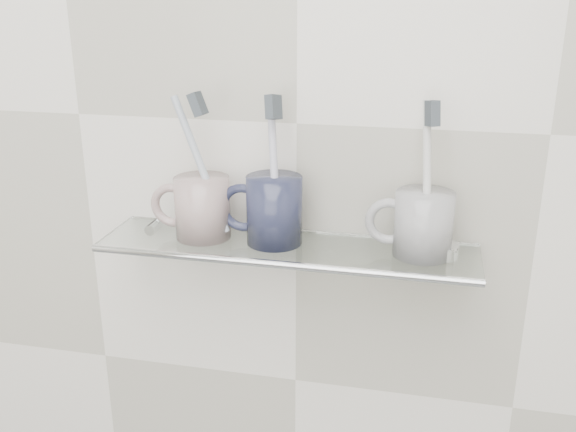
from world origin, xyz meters
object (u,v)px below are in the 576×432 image
(shelf_glass, at_px, (287,248))
(mug_left, at_px, (203,208))
(mug_center, at_px, (274,210))
(mug_right, at_px, (424,224))

(shelf_glass, xyz_separation_m, mug_left, (-0.12, 0.00, 0.05))
(mug_center, bearing_deg, mug_left, 179.07)
(shelf_glass, distance_m, mug_center, 0.05)
(shelf_glass, height_order, mug_right, mug_right)
(shelf_glass, bearing_deg, mug_left, 177.56)
(mug_center, bearing_deg, shelf_glass, -16.79)
(mug_left, xyz_separation_m, mug_right, (0.29, 0.00, -0.00))
(shelf_glass, distance_m, mug_right, 0.18)
(mug_left, xyz_separation_m, mug_center, (0.10, 0.00, 0.00))
(mug_left, bearing_deg, shelf_glass, -6.15)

